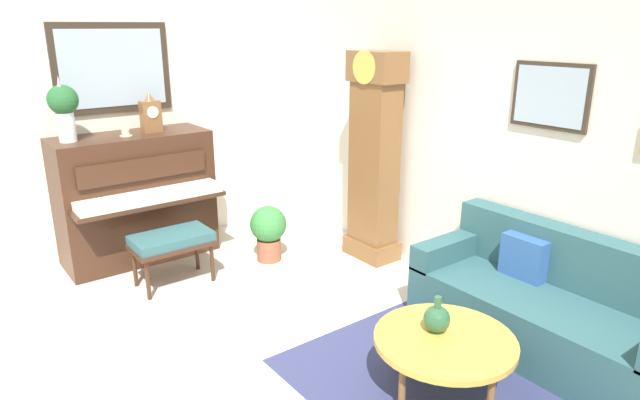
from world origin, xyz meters
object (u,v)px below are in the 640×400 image
Objects in this scene: piano_bench at (172,242)px; coffee_table at (445,342)px; grandfather_clock at (374,164)px; flower_vase at (64,106)px; piano at (137,197)px; mantel_clock at (151,114)px; green_jug at (437,319)px; couch at (549,308)px; potted_plant at (268,229)px; teacup at (126,134)px.

piano_bench reaches higher than coffee_table.
flower_vase is at bearing -119.78° from grandfather_clock.
coffee_table is 3.72m from flower_vase.
piano is 3.79× the size of mantel_clock.
grandfather_clock is 8.46× the size of green_jug.
piano_bench is 2.53m from green_jug.
couch is 1.02m from coffee_table.
mantel_clock is 0.68× the size of potted_plant.
piano is 3.29m from green_jug.
coffee_table is 7.59× the size of teacup.
piano is 0.71× the size of grandfather_clock.
flower_vase is 2.15m from potted_plant.
mantel_clock is 0.66× the size of flower_vase.
teacup is at bearing -166.15° from coffee_table.
coffee_table is at bearing 21.49° from flower_vase.
grandfather_clock is 3.50× the size of flower_vase.
grandfather_clock is (0.61, 1.85, 0.56)m from piano_bench.
piano_bench is at bearing 1.38° from piano.
teacup reaches higher than coffee_table.
couch is at bearing 24.53° from mantel_clock.
green_jug is at bearing 14.44° from teacup.
teacup is at bearing -174.13° from piano_bench.
piano is at bearing -167.28° from coffee_table.
piano reaches higher than coffee_table.
couch is 3.91m from teacup.
green_jug is at bearing -100.36° from couch.
green_jug reaches higher than piano_bench.
couch is 3.88m from mantel_clock.
mantel_clock is (-3.38, -1.54, 1.11)m from couch.
piano is 0.82m from mantel_clock.
mantel_clock is at bearing -129.95° from grandfather_clock.
piano reaches higher than potted_plant.
flower_vase is 5.00× the size of teacup.
flower_vase is at bearing -89.75° from piano.
teacup reaches higher than piano.
green_jug is at bearing 13.28° from piano.
flower_vase is at bearing -145.67° from couch.
mantel_clock is 3.37m from green_jug.
potted_plant is (-0.54, -0.88, -0.64)m from grandfather_clock.
grandfather_clock reaches higher than piano.
grandfather_clock is at bearing 71.68° from piano_bench.
grandfather_clock is at bearing 148.53° from green_jug.
teacup is 0.21× the size of potted_plant.
teacup is at bearing -47.11° from piano.
coffee_table is 0.15m from green_jug.
couch is at bearing 33.69° from piano_bench.
couch reaches higher than piano_bench.
couch is 3.28× the size of flower_vase.
piano_bench is 0.37× the size of couch.
mantel_clock is 0.31m from teacup.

